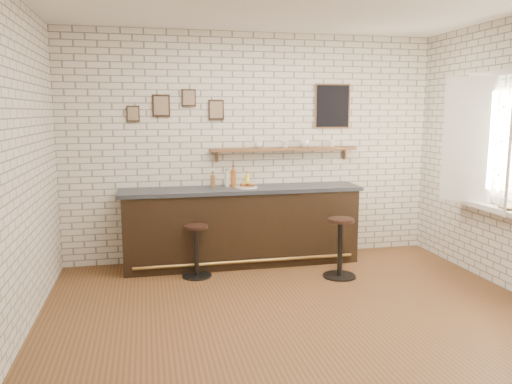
% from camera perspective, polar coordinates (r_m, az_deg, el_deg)
% --- Properties ---
extents(ground, '(5.00, 5.00, 0.00)m').
position_cam_1_polar(ground, '(5.14, 4.57, -13.46)').
color(ground, brown).
rests_on(ground, ground).
extents(bar_counter, '(3.10, 0.65, 1.01)m').
position_cam_1_polar(bar_counter, '(6.51, -1.62, -3.88)').
color(bar_counter, black).
rests_on(bar_counter, ground).
extents(sandwich_plate, '(0.28, 0.28, 0.01)m').
position_cam_1_polar(sandwich_plate, '(6.40, -1.12, 0.54)').
color(sandwich_plate, white).
rests_on(sandwich_plate, bar_counter).
extents(ciabatta_sandwich, '(0.21, 0.16, 0.06)m').
position_cam_1_polar(ciabatta_sandwich, '(6.39, -1.04, 0.87)').
color(ciabatta_sandwich, tan).
rests_on(ciabatta_sandwich, sandwich_plate).
extents(potato_chips, '(0.26, 0.19, 0.00)m').
position_cam_1_polar(potato_chips, '(6.39, -1.29, 0.59)').
color(potato_chips, '#ECA653').
rests_on(potato_chips, sandwich_plate).
extents(bitters_bottle_brown, '(0.06, 0.06, 0.20)m').
position_cam_1_polar(bitters_bottle_brown, '(6.47, -4.95, 1.29)').
color(bitters_bottle_brown, brown).
rests_on(bitters_bottle_brown, bar_counter).
extents(bitters_bottle_white, '(0.06, 0.06, 0.23)m').
position_cam_1_polar(bitters_bottle_white, '(6.49, -3.34, 1.43)').
color(bitters_bottle_white, beige).
rests_on(bitters_bottle_white, bar_counter).
extents(bitters_bottle_amber, '(0.07, 0.07, 0.28)m').
position_cam_1_polar(bitters_bottle_amber, '(6.50, -2.61, 1.63)').
color(bitters_bottle_amber, '#9C4E19').
rests_on(bitters_bottle_amber, bar_counter).
extents(condiment_bottle_yellow, '(0.06, 0.06, 0.19)m').
position_cam_1_polar(condiment_bottle_yellow, '(6.54, -1.01, 1.38)').
color(condiment_bottle_yellow, yellow).
rests_on(condiment_bottle_yellow, bar_counter).
extents(bar_stool_left, '(0.35, 0.35, 0.64)m').
position_cam_1_polar(bar_stool_left, '(6.07, -6.83, -6.50)').
color(bar_stool_left, black).
rests_on(bar_stool_left, ground).
extents(bar_stool_right, '(0.41, 0.41, 0.72)m').
position_cam_1_polar(bar_stool_right, '(6.10, 9.59, -6.08)').
color(bar_stool_right, black).
rests_on(bar_stool_right, ground).
extents(wall_shelf, '(2.00, 0.18, 0.18)m').
position_cam_1_polar(wall_shelf, '(6.70, 3.24, 4.89)').
color(wall_shelf, brown).
rests_on(wall_shelf, ground).
extents(shelf_cup_a, '(0.12, 0.12, 0.09)m').
position_cam_1_polar(shelf_cup_a, '(6.61, 0.33, 5.42)').
color(shelf_cup_a, white).
rests_on(shelf_cup_a, wall_shelf).
extents(shelf_cup_b, '(0.13, 0.13, 0.09)m').
position_cam_1_polar(shelf_cup_b, '(6.70, 3.38, 5.48)').
color(shelf_cup_b, white).
rests_on(shelf_cup_b, wall_shelf).
extents(shelf_cup_c, '(0.14, 0.14, 0.11)m').
position_cam_1_polar(shelf_cup_c, '(6.78, 5.55, 5.55)').
color(shelf_cup_c, white).
rests_on(shelf_cup_c, wall_shelf).
extents(shelf_cup_d, '(0.13, 0.13, 0.09)m').
position_cam_1_polar(shelf_cup_d, '(6.91, 8.68, 5.49)').
color(shelf_cup_d, white).
rests_on(shelf_cup_d, wall_shelf).
extents(back_wall_decor, '(2.96, 0.02, 0.56)m').
position_cam_1_polar(back_wall_decor, '(6.71, 1.65, 9.76)').
color(back_wall_decor, black).
rests_on(back_wall_decor, ground).
extents(window_sill, '(0.20, 1.35, 0.06)m').
position_cam_1_polar(window_sill, '(6.25, 25.38, -1.64)').
color(window_sill, white).
rests_on(window_sill, ground).
extents(casement_window, '(0.40, 1.30, 1.56)m').
position_cam_1_polar(casement_window, '(6.14, 25.54, 5.24)').
color(casement_window, white).
rests_on(casement_window, ground).
extents(book_lower, '(0.25, 0.29, 0.02)m').
position_cam_1_polar(book_lower, '(6.02, 26.86, -1.73)').
color(book_lower, tan).
rests_on(book_lower, window_sill).
extents(book_upper, '(0.26, 0.27, 0.02)m').
position_cam_1_polar(book_upper, '(6.04, 26.65, -1.48)').
color(book_upper, tan).
rests_on(book_upper, book_lower).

